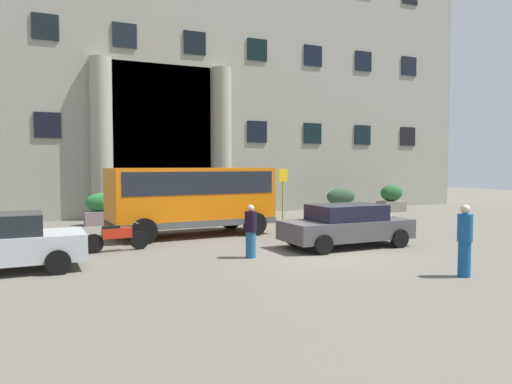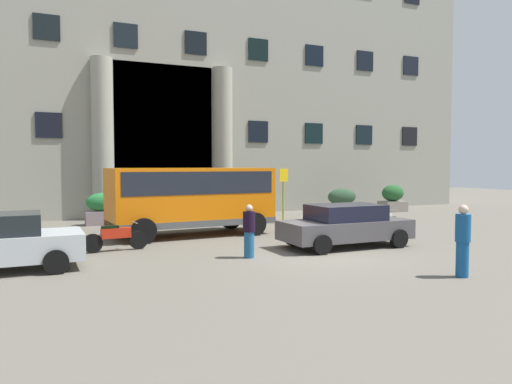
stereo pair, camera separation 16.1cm
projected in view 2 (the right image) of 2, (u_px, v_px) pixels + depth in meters
ground_plane at (321, 257)px, 14.74m from camera, size 80.00×64.00×0.12m
office_building_facade at (175, 39)px, 30.11m from camera, size 36.99×9.79×21.18m
orange_minibus at (192, 195)px, 18.68m from camera, size 6.35×2.85×2.62m
bus_stop_sign at (283, 190)px, 22.52m from camera, size 0.44×0.08×2.57m
hedge_planter_east at (102, 209)px, 22.11m from camera, size 1.43×0.77×1.46m
hedge_planter_far_east at (342, 201)px, 27.49m from camera, size 1.90×0.87×1.42m
hedge_planter_entrance_right at (393, 199)px, 28.46m from camera, size 1.51×0.97×1.58m
hedge_planter_far_west at (244, 205)px, 24.58m from camera, size 2.17×0.87×1.47m
parked_sedan_second at (345, 225)px, 16.10m from camera, size 4.38×2.05×1.42m
motorcycle_far_end at (383, 221)px, 19.63m from camera, size 1.97×0.77×0.89m
motorcycle_near_kerb at (115, 237)px, 15.29m from camera, size 2.03×0.55×0.89m
pedestrian_man_red_shirt at (463, 241)px, 11.72m from camera, size 0.36×0.36×1.77m
pedestrian_man_crossing at (249, 231)px, 14.20m from camera, size 0.36×0.36×1.57m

